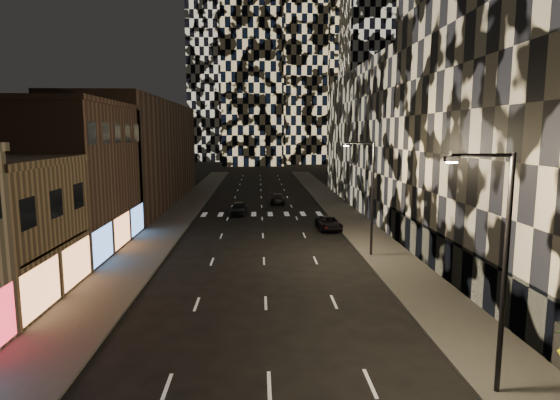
{
  "coord_description": "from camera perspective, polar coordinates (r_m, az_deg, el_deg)",
  "views": [
    {
      "loc": [
        -0.36,
        -6.1,
        9.84
      ],
      "look_at": [
        0.85,
        20.45,
        6.0
      ],
      "focal_mm": 30.0,
      "sensor_mm": 36.0,
      "label": 1
    }
  ],
  "objects": [
    {
      "name": "sidewalk_left",
      "position": [
        57.75,
        -12.19,
        -1.69
      ],
      "size": [
        4.0,
        120.0,
        0.15
      ],
      "primitive_type": "cube",
      "color": "#47443F",
      "rests_on": "ground"
    },
    {
      "name": "sidewalk_right",
      "position": [
        57.87,
        7.74,
        -1.56
      ],
      "size": [
        4.0,
        120.0,
        0.15
      ],
      "primitive_type": "cube",
      "color": "#47443F",
      "rests_on": "ground"
    },
    {
      "name": "curb_left",
      "position": [
        57.44,
        -10.12,
        -1.69
      ],
      "size": [
        0.2,
        120.0,
        0.15
      ],
      "primitive_type": "cube",
      "color": "#4C4C47",
      "rests_on": "ground"
    },
    {
      "name": "curb_right",
      "position": [
        57.54,
        5.68,
        -1.58
      ],
      "size": [
        0.2,
        120.0,
        0.15
      ],
      "primitive_type": "cube",
      "color": "#4C4C47",
      "rests_on": "ground"
    },
    {
      "name": "retail_brown",
      "position": [
        43.12,
        -25.32,
        2.33
      ],
      "size": [
        10.0,
        15.0,
        12.0
      ],
      "primitive_type": "cube",
      "color": "brown",
      "rests_on": "ground"
    },
    {
      "name": "retail_filler_left",
      "position": [
        68.22,
        -16.81,
        5.49
      ],
      "size": [
        10.0,
        40.0,
        14.0
      ],
      "primitive_type": "cube",
      "color": "brown",
      "rests_on": "ground"
    },
    {
      "name": "midrise_base",
      "position": [
        34.15,
        19.36,
        -6.39
      ],
      "size": [
        0.6,
        25.0,
        3.0
      ],
      "primitive_type": "cube",
      "color": "#383838",
      "rests_on": "ground"
    },
    {
      "name": "midrise_filler_right",
      "position": [
        66.3,
        15.4,
        7.21
      ],
      "size": [
        16.0,
        40.0,
        18.0
      ],
      "primitive_type": "cube",
      "color": "#232326",
      "rests_on": "ground"
    },
    {
      "name": "tower_center_low",
      "position": [
        150.88,
        -3.42,
        22.67
      ],
      "size": [
        18.0,
        18.0,
        95.0
      ],
      "primitive_type": "cube",
      "color": "black",
      "rests_on": "ground"
    },
    {
      "name": "streetlight_near",
      "position": [
        18.85,
        25.18,
        -6.36
      ],
      "size": [
        2.55,
        0.25,
        9.0
      ],
      "color": "black",
      "rests_on": "sidewalk_right"
    },
    {
      "name": "streetlight_far",
      "position": [
        37.4,
        10.88,
        1.19
      ],
      "size": [
        2.55,
        0.25,
        9.0
      ],
      "color": "black",
      "rests_on": "sidewalk_right"
    },
    {
      "name": "car_dark_midlane",
      "position": [
        56.6,
        -5.07,
        -1.02
      ],
      "size": [
        2.18,
        4.7,
        1.56
      ],
      "primitive_type": "imported",
      "rotation": [
        0.0,
        0.0,
        -0.07
      ],
      "color": "black",
      "rests_on": "ground"
    },
    {
      "name": "car_dark_oncoming",
      "position": [
        65.55,
        -0.3,
        0.22
      ],
      "size": [
        2.2,
        4.99,
        1.42
      ],
      "primitive_type": "imported",
      "rotation": [
        0.0,
        0.0,
        3.1
      ],
      "color": "black",
      "rests_on": "ground"
    },
    {
      "name": "car_dark_rightlane",
      "position": [
        47.98,
        5.97,
        -2.84
      ],
      "size": [
        2.44,
        4.91,
        1.34
      ],
      "primitive_type": "imported",
      "rotation": [
        0.0,
        0.0,
        0.05
      ],
      "color": "black",
      "rests_on": "ground"
    }
  ]
}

